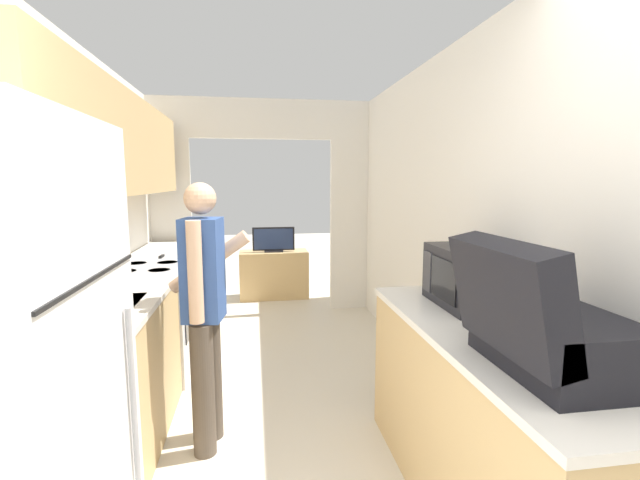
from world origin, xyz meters
The scene contains 12 objects.
wall_left centered at (-1.21, 2.05, 1.50)m, with size 0.38×6.78×2.50m.
wall_right centered at (1.29, 1.59, 1.25)m, with size 0.06×6.78×2.50m.
wall_far_with_doorway centered at (0.00, 4.41, 1.44)m, with size 2.92×0.06×2.50m.
counter_left centered at (-0.96, 2.64, 0.45)m, with size 0.62×3.12×0.90m.
counter_right centered at (0.96, 1.05, 0.45)m, with size 0.62×1.71×0.90m.
range_oven centered at (-0.95, 2.85, 0.45)m, with size 0.66×0.72×1.04m.
person centered at (-0.39, 1.78, 0.83)m, with size 0.51×0.41×1.56m.
suitcase centered at (0.89, 0.65, 1.06)m, with size 0.49×0.57×0.48m.
microwave centered at (1.06, 1.45, 1.06)m, with size 0.37×0.48×0.32m.
tv_cabinet centered at (0.15, 5.04, 0.32)m, with size 0.91×0.42×0.63m.
television centered at (0.15, 5.00, 0.79)m, with size 0.56×0.16×0.33m.
knife centered at (-0.92, 3.29, 0.90)m, with size 0.05×0.29×0.02m.
Camera 1 is at (-0.10, -0.67, 1.57)m, focal length 24.00 mm.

